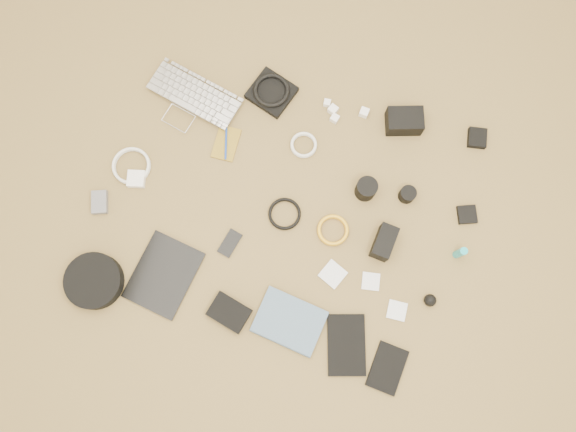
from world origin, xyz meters
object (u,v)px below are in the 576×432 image
(laptop, at_px, (188,106))
(dslr_camera, at_px, (404,121))
(phone, at_px, (230,243))
(paperback, at_px, (279,344))
(tablet, at_px, (164,275))
(headphone_case, at_px, (94,281))

(laptop, bearing_deg, dslr_camera, 24.56)
(phone, distance_m, paperback, 0.41)
(dslr_camera, distance_m, tablet, 1.07)
(phone, relative_size, headphone_case, 0.49)
(dslr_camera, relative_size, tablet, 0.50)
(tablet, bearing_deg, laptop, 109.58)
(laptop, xyz_separation_m, paperback, (0.60, -0.76, -0.00))
(phone, relative_size, paperback, 0.43)
(tablet, relative_size, headphone_case, 1.31)
(tablet, distance_m, headphone_case, 0.25)
(laptop, bearing_deg, paperback, -38.81)
(phone, bearing_deg, paperback, -33.20)
(laptop, bearing_deg, headphone_case, -85.00)
(dslr_camera, height_order, headphone_case, dslr_camera)
(tablet, relative_size, paperback, 1.15)
(dslr_camera, xyz_separation_m, tablet, (-0.69, -0.81, -0.03))
(tablet, relative_size, phone, 2.69)
(phone, xyz_separation_m, paperback, (0.28, -0.30, 0.01))
(laptop, distance_m, tablet, 0.66)
(phone, height_order, headphone_case, headphone_case)
(laptop, distance_m, dslr_camera, 0.83)
(laptop, relative_size, tablet, 1.34)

